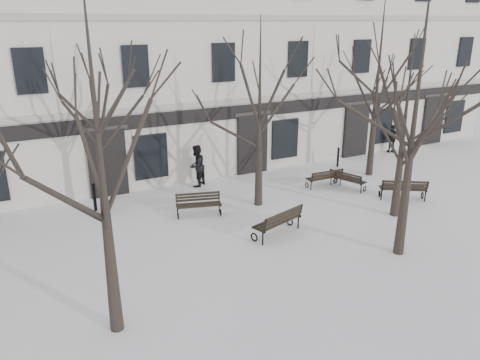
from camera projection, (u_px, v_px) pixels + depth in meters
ground at (276, 255)px, 15.11m from camera, size 100.00×100.00×0.00m
building at (147, 54)px, 24.19m from camera, size 40.40×10.20×11.40m
tree_1 at (97, 128)px, 9.87m from camera, size 5.63×5.63×8.04m
tree_2 at (419, 83)px, 13.48m from camera, size 6.12×6.12×8.74m
tree_3 at (406, 107)px, 16.84m from camera, size 4.73×4.73×6.76m
tree_4 at (93, 91)px, 16.78m from camera, size 5.34×5.34×7.63m
tree_5 at (260, 91)px, 17.76m from camera, size 5.18×5.18×7.40m
tree_6 at (379, 66)px, 21.28m from camera, size 5.85×5.85×8.36m
bench_1 at (279, 221)px, 16.30m from camera, size 2.10×1.26×1.00m
bench_2 at (403, 188)px, 19.56m from camera, size 1.92×1.57×0.95m
bench_3 at (199, 204)px, 18.06m from camera, size 1.82×1.08×0.87m
bench_4 at (325, 177)px, 21.12m from camera, size 1.70×0.69×0.84m
bench_5 at (347, 179)px, 20.92m from camera, size 1.07×1.72×0.82m
bollard_a at (94, 196)px, 18.44m from camera, size 0.15×0.15×1.15m
bollard_b at (338, 156)px, 24.03m from camera, size 0.13×0.13×1.03m
pedestrian_b at (197, 186)px, 21.41m from camera, size 1.18×1.14×1.92m
pedestrian_c at (391, 152)px, 26.83m from camera, size 1.02×0.74×1.60m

